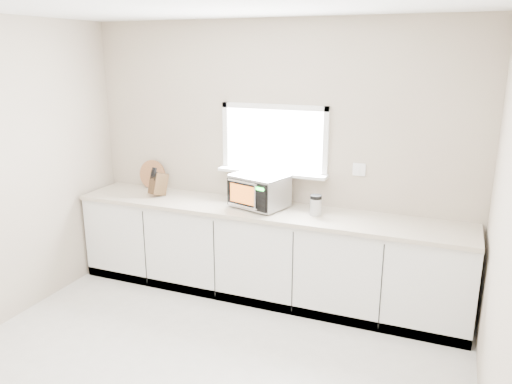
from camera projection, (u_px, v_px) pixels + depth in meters
The scene contains 7 objects.
back_wall at pixel (275, 158), 4.99m from camera, with size 4.00×0.17×2.70m.
cabinets at pixel (264, 254), 4.98m from camera, with size 3.92×0.60×0.88m, color silver.
countertop at pixel (263, 211), 4.85m from camera, with size 3.92×0.64×0.04m, color beige.
microwave at pixel (259, 190), 4.84m from camera, with size 0.59×0.52×0.32m.
knife_block at pixel (158, 183), 5.24m from camera, with size 0.17×0.24×0.32m.
cutting_board at pixel (152, 174), 5.53m from camera, with size 0.32×0.32×0.02m, color #9C593C.
coffee_grinder at pixel (316, 205), 4.63m from camera, with size 0.14×0.14×0.20m.
Camera 1 is at (1.66, -2.62, 2.39)m, focal length 35.00 mm.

